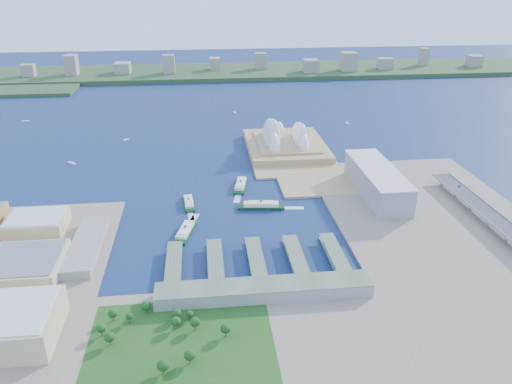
{
  "coord_description": "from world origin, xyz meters",
  "views": [
    {
      "loc": [
        -35.28,
        -515.71,
        278.36
      ],
      "look_at": [
        30.21,
        68.29,
        18.0
      ],
      "focal_mm": 35.0,
      "sensor_mm": 36.0,
      "label": 1
    }
  ],
  "objects": [
    {
      "name": "boat_e",
      "position": [
        36.03,
        530.85,
        1.44
      ],
      "size": [
        5.66,
        12.21,
        2.88
      ],
      "primitive_type": null,
      "rotation": [
        0.0,
        0.0,
        0.17
      ],
      "color": "white",
      "rests_on": "ground"
    },
    {
      "name": "boat_b",
      "position": [
        -171.98,
        362.42,
        1.47
      ],
      "size": [
        11.13,
        9.23,
        2.93
      ],
      "primitive_type": null,
      "rotation": [
        0.0,
        0.0,
        2.16
      ],
      "color": "white",
      "rests_on": "ground"
    },
    {
      "name": "ferry_wharves",
      "position": [
        14.0,
        -75.0,
        4.65
      ],
      "size": [
        184.0,
        90.0,
        9.3
      ],
      "primitive_type": null,
      "color": "#56654D",
      "rests_on": "ground"
    },
    {
      "name": "boat_a",
      "position": [
        -243.03,
        251.68,
        1.45
      ],
      "size": [
        13.86,
        12.69,
        2.9
      ],
      "primitive_type": null,
      "rotation": [
        0.0,
        0.0,
        0.86
      ],
      "color": "white",
      "rests_on": "ground"
    },
    {
      "name": "ferry_c",
      "position": [
        -59.93,
        -0.52,
        5.25
      ],
      "size": [
        27.59,
        57.28,
        10.5
      ],
      "primitive_type": null,
      "rotation": [
        0.0,
        0.0,
        2.89
      ],
      "color": "#0D3419",
      "rests_on": "ground"
    },
    {
      "name": "far_shore",
      "position": [
        0.0,
        980.0,
        6.0
      ],
      "size": [
        2200.0,
        260.0,
        12.0
      ],
      "primitive_type": "cube",
      "color": "#2D4926",
      "rests_on": "ground"
    },
    {
      "name": "boat_c",
      "position": [
        253.69,
        422.48,
        1.43
      ],
      "size": [
        5.48,
        13.15,
        2.87
      ],
      "primitive_type": null,
      "rotation": [
        0.0,
        0.0,
        3.28
      ],
      "color": "white",
      "rests_on": "ground"
    },
    {
      "name": "terminal_building",
      "position": [
        15.0,
        -135.0,
        9.0
      ],
      "size": [
        200.0,
        28.0,
        12.0
      ],
      "primitive_type": "cube",
      "color": "gray",
      "rests_on": "south_land"
    },
    {
      "name": "car_c",
      "position": [
        304.0,
        63.27,
        15.47
      ],
      "size": [
        1.74,
        4.28,
        1.24
      ],
      "primitive_type": "imported",
      "rotation": [
        0.0,
        0.0,
        3.14
      ],
      "color": "slate",
      "rests_on": "expressway"
    },
    {
      "name": "park",
      "position": [
        -60.0,
        -190.0,
        11.0
      ],
      "size": [
        150.0,
        110.0,
        16.0
      ],
      "primitive_type": null,
      "color": "#194714",
      "rests_on": "south_land"
    },
    {
      "name": "ferry_a",
      "position": [
        -56.86,
        78.31,
        4.72
      ],
      "size": [
        16.87,
        50.8,
        9.44
      ],
      "primitive_type": null,
      "rotation": [
        0.0,
        0.0,
        0.08
      ],
      "color": "#0D3419",
      "rests_on": "ground"
    },
    {
      "name": "far_skyline",
      "position": [
        0.0,
        960.0,
        39.5
      ],
      "size": [
        1900.0,
        140.0,
        55.0
      ],
      "primitive_type": null,
      "color": "gray",
      "rests_on": "far_shore"
    },
    {
      "name": "expressway",
      "position": [
        300.0,
        -60.0,
        8.93
      ],
      "size": [
        26.0,
        340.0,
        11.85
      ],
      "primitive_type": null,
      "color": "gray",
      "rests_on": "east_land"
    },
    {
      "name": "toaster_building",
      "position": [
        195.0,
        80.0,
        20.5
      ],
      "size": [
        45.0,
        155.0,
        35.0
      ],
      "primitive_type": "cube",
      "color": "gray",
      "rests_on": "east_land"
    },
    {
      "name": "south_land",
      "position": [
        0.0,
        -210.0,
        1.5
      ],
      "size": [
        720.0,
        180.0,
        3.0
      ],
      "primitive_type": "cube",
      "color": "gray",
      "rests_on": "ground"
    },
    {
      "name": "peninsula",
      "position": [
        107.5,
        260.0,
        1.5
      ],
      "size": [
        135.0,
        220.0,
        3.0
      ],
      "primitive_type": "cube",
      "color": "tan",
      "rests_on": "ground"
    },
    {
      "name": "east_land",
      "position": [
        240.0,
        -50.0,
        1.5
      ],
      "size": [
        240.0,
        500.0,
        3.0
      ],
      "primitive_type": "cube",
      "color": "gray",
      "rests_on": "ground"
    },
    {
      "name": "opera_house",
      "position": [
        105.0,
        280.0,
        32.0
      ],
      "size": [
        134.0,
        180.0,
        58.0
      ],
      "primitive_type": null,
      "color": "white",
      "rests_on": "peninsula"
    },
    {
      "name": "boat_d",
      "position": [
        -390.71,
        511.53,
        1.18
      ],
      "size": [
        14.36,
        6.49,
        2.37
      ],
      "primitive_type": null,
      "rotation": [
        0.0,
        0.0,
        1.82
      ],
      "color": "white",
      "rests_on": "ground"
    },
    {
      "name": "ground",
      "position": [
        0.0,
        0.0,
        0.0
      ],
      "size": [
        3000.0,
        3000.0,
        0.0
      ],
      "primitive_type": "plane",
      "color": "#10204C",
      "rests_on": "ground"
    },
    {
      "name": "ferry_d",
      "position": [
        35.62,
        57.61,
        5.61
      ],
      "size": [
        60.61,
        21.56,
        11.21
      ],
      "primitive_type": null,
      "rotation": [
        0.0,
        0.0,
        1.46
      ],
      "color": "#0D3419",
      "rests_on": "ground"
    },
    {
      "name": "ferry_b",
      "position": [
        15.28,
        128.75,
        5.41
      ],
      "size": [
        25.27,
        58.96,
        10.82
      ],
      "primitive_type": null,
      "rotation": [
        0.0,
        0.0,
        -0.19
      ],
      "color": "#0D3419",
      "rests_on": "ground"
    }
  ]
}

